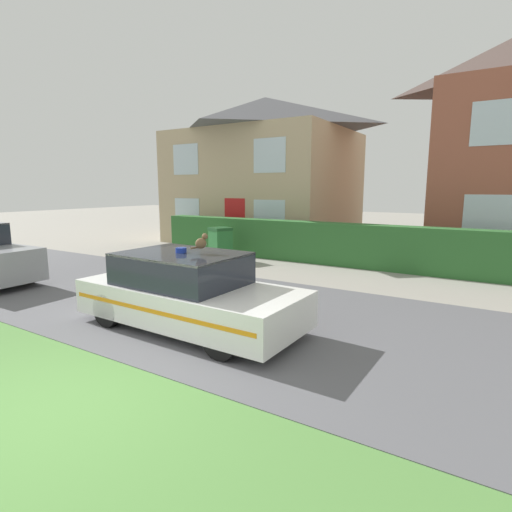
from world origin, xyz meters
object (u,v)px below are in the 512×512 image
object	(u,v)px
police_car	(188,292)
wheelie_bin	(220,244)
house_left	(265,169)
cat	(202,242)

from	to	relation	value
police_car	wheelie_bin	world-z (taller)	police_car
house_left	police_car	bearing A→B (deg)	-65.77
cat	wheelie_bin	bearing A→B (deg)	45.71
police_car	house_left	size ratio (longest dim) A/B	0.53
house_left	cat	bearing A→B (deg)	-64.49
police_car	house_left	xyz separation A→B (m)	(-5.16, 11.48, 2.72)
police_car	cat	distance (m)	0.95
cat	house_left	world-z (taller)	house_left
police_car	wheelie_bin	size ratio (longest dim) A/B	3.68
police_car	cat	bearing A→B (deg)	27.28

